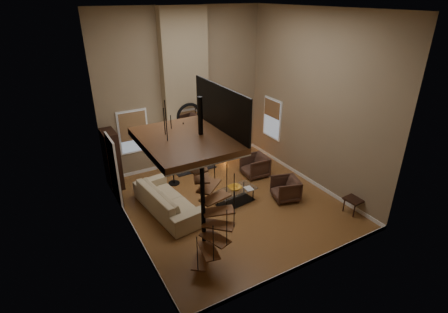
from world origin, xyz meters
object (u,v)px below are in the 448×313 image
armchair_near (257,166)px  armchair_far (288,189)px  coffee_table (236,195)px  accent_lamp (225,150)px  sofa (167,199)px  side_chair (357,196)px  floor_lamp (171,145)px  hutch (112,160)px

armchair_near → armchair_far: (-0.06, -1.77, 0.00)m
coffee_table → accent_lamp: 3.39m
armchair_far → sofa: bearing=-92.7°
side_chair → floor_lamp: bearing=133.8°
accent_lamp → armchair_far: bearing=-88.1°
armchair_far → side_chair: side_chair is taller
sofa → armchair_near: size_ratio=3.17×
sofa → armchair_far: (3.48, -1.21, -0.04)m
coffee_table → floor_lamp: (-1.18, 2.04, 1.13)m
armchair_far → floor_lamp: 3.92m
sofa → floor_lamp: (0.77, 1.42, 1.02)m
coffee_table → side_chair: side_chair is taller
accent_lamp → armchair_near: bearing=-84.6°
side_chair → accent_lamp: bearing=105.0°
sofa → armchair_near: sofa is taller
hutch → sofa: (0.97, -2.28, -0.55)m
armchair_far → side_chair: size_ratio=0.78×
hutch → floor_lamp: bearing=-26.3°
armchair_far → side_chair: bearing=56.2°
sofa → coffee_table: size_ratio=1.96×
armchair_near → coffee_table: armchair_near is taller
floor_lamp → side_chair: 5.83m
sofa → coffee_table: bearing=-114.6°
floor_lamp → sofa: bearing=-118.5°
accent_lamp → floor_lamp: bearing=-158.0°
hutch → floor_lamp: hutch is taller
armchair_far → coffee_table: armchair_far is taller
floor_lamp → hutch: bearing=153.7°
accent_lamp → side_chair: 5.40m
accent_lamp → coffee_table: bearing=-114.5°
sofa → side_chair: side_chair is taller
hutch → coffee_table: hutch is taller
hutch → side_chair: size_ratio=1.96×
hutch → floor_lamp: size_ratio=1.14×
coffee_table → floor_lamp: bearing=120.2°
hutch → side_chair: (5.72, -5.02, -0.42)m
hutch → coffee_table: size_ratio=1.46×
armchair_near → armchair_far: armchair_near is taller
sofa → floor_lamp: floor_lamp is taller
armchair_near → side_chair: size_ratio=0.83×
armchair_near → floor_lamp: size_ratio=0.48×
side_chair → coffee_table: bearing=142.8°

